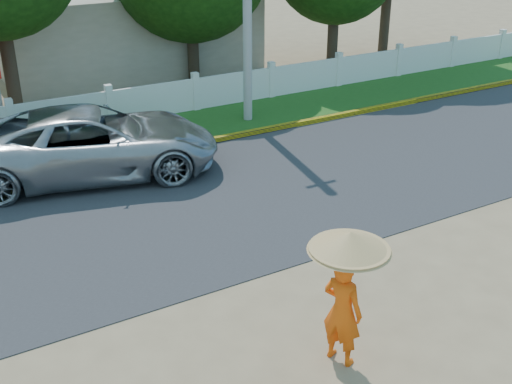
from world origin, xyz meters
TOP-DOWN VIEW (x-y plane):
  - ground at (0.00, 0.00)m, footprint 120.00×120.00m
  - road at (0.00, 4.50)m, footprint 60.00×7.00m
  - grass_verge at (0.00, 9.75)m, footprint 60.00×3.50m
  - curb at (0.00, 8.05)m, footprint 40.00×0.18m
  - fence at (0.00, 11.20)m, footprint 40.00×0.10m
  - building_near at (3.00, 18.00)m, footprint 10.00×6.00m
  - vehicle at (-1.68, 7.50)m, footprint 6.99×4.46m
  - monk_with_parasol at (-0.60, -1.69)m, footprint 1.25×1.25m

SIDE VIEW (x-z plane):
  - ground at x=0.00m, z-range 0.00..0.00m
  - road at x=0.00m, z-range 0.00..0.02m
  - grass_verge at x=0.00m, z-range 0.00..0.03m
  - curb at x=0.00m, z-range 0.00..0.16m
  - fence at x=0.00m, z-range 0.00..1.10m
  - vehicle at x=-1.68m, z-range 0.00..1.79m
  - monk_with_parasol at x=-0.60m, z-range 0.35..2.62m
  - building_near at x=3.00m, z-range 0.00..3.20m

